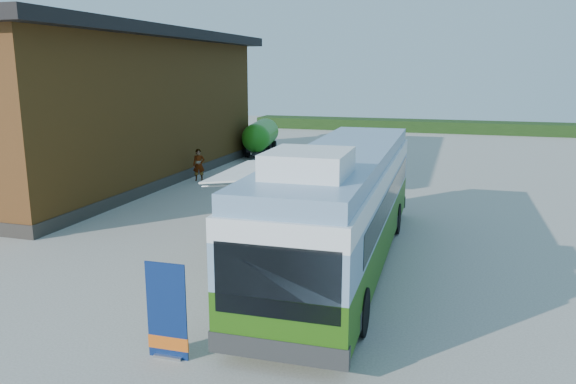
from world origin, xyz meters
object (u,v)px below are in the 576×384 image
(picnic_table, at_px, (300,209))
(person_a, at_px, (199,165))
(banner, at_px, (167,320))
(bus, at_px, (341,203))
(person_b, at_px, (329,193))
(slurry_tanker, at_px, (261,135))

(picnic_table, xyz_separation_m, person_a, (-7.13, 6.25, 0.28))
(banner, distance_m, picnic_table, 10.29)
(bus, distance_m, person_b, 6.29)
(person_b, distance_m, slurry_tanker, 15.76)
(person_a, bearing_deg, picnic_table, -64.07)
(bus, xyz_separation_m, picnic_table, (-2.37, 4.09, -1.33))
(person_b, xyz_separation_m, slurry_tanker, (-7.77, 13.71, 0.49))
(bus, height_order, banner, bus)
(banner, bearing_deg, person_b, 86.99)
(banner, distance_m, person_b, 12.16)
(bus, distance_m, slurry_tanker, 21.84)
(banner, bearing_deg, slurry_tanker, 104.79)
(picnic_table, height_order, person_b, person_b)
(person_a, height_order, slurry_tanker, slurry_tanker)
(person_a, bearing_deg, slurry_tanker, 67.16)
(picnic_table, distance_m, person_b, 1.99)
(slurry_tanker, bearing_deg, banner, -84.54)
(picnic_table, relative_size, person_b, 0.94)
(picnic_table, bearing_deg, bus, -45.08)
(bus, xyz_separation_m, person_b, (-1.73, 5.95, -1.07))
(banner, bearing_deg, picnic_table, 90.22)
(slurry_tanker, bearing_deg, person_a, -100.45)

